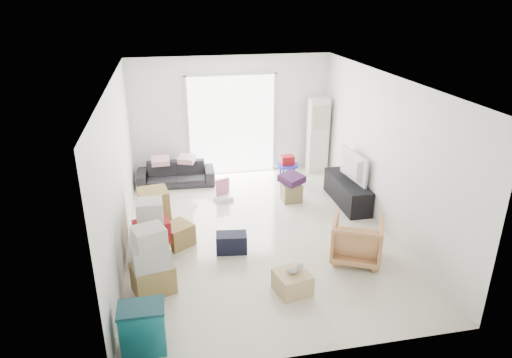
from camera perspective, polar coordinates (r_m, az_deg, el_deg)
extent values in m
cube|color=beige|center=(8.21, 0.27, -7.42)|extent=(4.50, 6.00, 0.24)
cube|color=white|center=(7.22, 0.31, 13.28)|extent=(4.50, 6.00, 0.24)
cube|color=white|center=(10.53, -3.18, 7.98)|extent=(4.50, 0.24, 2.70)
cube|color=white|center=(4.88, 7.84, -10.22)|extent=(4.50, 0.24, 2.70)
cube|color=white|center=(7.51, -17.72, 0.92)|extent=(0.24, 6.00, 2.70)
cube|color=white|center=(8.37, 16.42, 3.27)|extent=(0.24, 6.00, 2.70)
cube|color=white|center=(10.45, -3.04, 6.73)|extent=(2.00, 0.01, 2.30)
cube|color=silver|center=(10.35, -8.55, 6.36)|extent=(0.06, 0.04, 2.30)
cube|color=silver|center=(10.62, 2.35, 7.01)|extent=(0.06, 0.04, 2.30)
cube|color=silver|center=(10.19, -3.17, 12.96)|extent=(2.10, 0.04, 0.06)
cube|color=silver|center=(10.66, 7.72, 5.35)|extent=(0.45, 0.30, 1.75)
cube|color=black|center=(9.32, 11.33, -1.54)|extent=(0.45, 1.51, 0.50)
imported|color=black|center=(9.20, 11.48, 0.26)|extent=(0.67, 1.05, 0.13)
imported|color=#2A2B30|center=(10.15, -9.99, 1.04)|extent=(1.69, 0.57, 0.65)
cube|color=#E0A3AE|center=(10.03, -11.94, 2.99)|extent=(0.41, 0.33, 0.13)
cube|color=#E0A3AE|center=(10.04, -8.70, 3.21)|extent=(0.42, 0.38, 0.12)
imported|color=tan|center=(7.38, 12.55, -7.15)|extent=(1.00, 0.97, 0.78)
cube|color=#105F65|center=(5.88, -13.78, -18.88)|extent=(0.52, 0.37, 0.29)
cube|color=#105F65|center=(5.69, -14.06, -16.68)|extent=(0.52, 0.37, 0.29)
cube|color=#0C333D|center=(5.59, -14.22, -15.36)|extent=(0.54, 0.38, 0.04)
cube|color=#A28249|center=(6.76, -12.72, -11.99)|extent=(0.66, 0.60, 0.41)
cube|color=beige|center=(6.56, -13.00, -9.33)|extent=(0.58, 0.50, 0.32)
cube|color=beige|center=(6.41, -13.23, -7.06)|extent=(0.51, 0.48, 0.28)
cube|color=#A28249|center=(7.46, -12.67, -8.63)|extent=(0.55, 0.55, 0.37)
cube|color=maroon|center=(7.33, -12.84, -6.83)|extent=(0.58, 0.40, 0.17)
cube|color=maroon|center=(7.25, -12.95, -5.73)|extent=(0.60, 0.45, 0.15)
cube|color=beige|center=(7.14, -13.12, -3.96)|extent=(0.39, 0.38, 0.35)
cube|color=#A28249|center=(8.19, -12.43, -5.49)|extent=(0.57, 0.48, 0.41)
cube|color=#A28249|center=(8.01, -12.68, -2.81)|extent=(0.56, 0.56, 0.44)
cube|color=#A28249|center=(7.82, -9.79, -6.85)|extent=(0.62, 0.62, 0.37)
cube|color=black|center=(7.53, -3.08, -7.96)|extent=(0.53, 0.36, 0.32)
cube|color=olive|center=(9.30, 4.43, -1.62)|extent=(0.38, 0.38, 0.38)
cube|color=#401C46|center=(9.20, 4.48, -0.15)|extent=(0.56, 0.56, 0.14)
cylinder|color=#1F27C3|center=(10.11, 3.93, 1.74)|extent=(0.50, 0.50, 0.04)
cylinder|color=#1F27C3|center=(10.33, 4.38, 0.92)|extent=(0.04, 0.04, 0.39)
cylinder|color=#1F27C3|center=(10.27, 3.05, 0.82)|extent=(0.04, 0.04, 0.39)
cylinder|color=#1F27C3|center=(10.05, 3.40, 0.31)|extent=(0.04, 0.04, 0.39)
cylinder|color=#1F27C3|center=(10.11, 4.76, 0.41)|extent=(0.04, 0.04, 0.39)
cube|color=maroon|center=(10.07, 3.95, 2.38)|extent=(0.28, 0.22, 0.20)
cube|color=silver|center=(9.36, -4.08, -2.45)|extent=(0.40, 0.38, 0.08)
cube|color=#D86D93|center=(9.38, -4.21, -0.96)|extent=(0.29, 0.15, 0.35)
cube|color=tan|center=(6.63, 4.57, -12.73)|extent=(0.55, 0.55, 0.30)
ellipsoid|color=#B2ADA8|center=(6.52, 4.62, -11.26)|extent=(0.20, 0.14, 0.11)
cube|color=red|center=(6.52, 4.62, -11.23)|extent=(0.15, 0.13, 0.03)
sphere|color=#B2ADA8|center=(6.56, 5.52, -10.80)|extent=(0.10, 0.10, 0.10)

